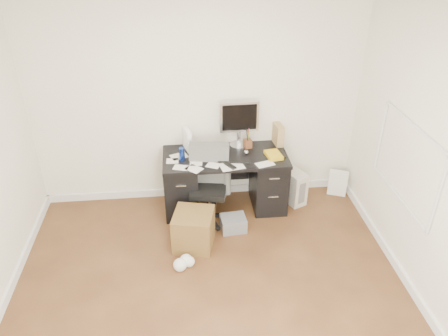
{
  "coord_description": "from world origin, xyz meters",
  "views": [
    {
      "loc": [
        -0.19,
        -2.93,
        3.29
      ],
      "look_at": [
        0.24,
        1.2,
        0.84
      ],
      "focal_mm": 35.0,
      "sensor_mm": 36.0,
      "label": 1
    }
  ],
  "objects_px": {
    "wicker_basket": "(194,229)",
    "pc_tower": "(291,185)",
    "desk": "(225,180)",
    "keyboard": "(234,160)",
    "office_chair": "(208,186)",
    "lcd_monitor": "(239,124)"
  },
  "relations": [
    {
      "from": "keyboard",
      "to": "wicker_basket",
      "type": "distance_m",
      "value": 0.94
    },
    {
      "from": "pc_tower",
      "to": "wicker_basket",
      "type": "distance_m",
      "value": 1.52
    },
    {
      "from": "wicker_basket",
      "to": "pc_tower",
      "type": "bearing_deg",
      "value": 30.89
    },
    {
      "from": "desk",
      "to": "wicker_basket",
      "type": "height_order",
      "value": "desk"
    },
    {
      "from": "pc_tower",
      "to": "wicker_basket",
      "type": "relative_size",
      "value": 1.04
    },
    {
      "from": "lcd_monitor",
      "to": "office_chair",
      "type": "relative_size",
      "value": 0.63
    },
    {
      "from": "lcd_monitor",
      "to": "office_chair",
      "type": "height_order",
      "value": "lcd_monitor"
    },
    {
      "from": "keyboard",
      "to": "office_chair",
      "type": "xyz_separation_m",
      "value": [
        -0.32,
        -0.09,
        -0.28
      ]
    },
    {
      "from": "lcd_monitor",
      "to": "keyboard",
      "type": "relative_size",
      "value": 1.59
    },
    {
      "from": "keyboard",
      "to": "pc_tower",
      "type": "height_order",
      "value": "keyboard"
    },
    {
      "from": "desk",
      "to": "lcd_monitor",
      "type": "xyz_separation_m",
      "value": [
        0.2,
        0.23,
        0.65
      ]
    },
    {
      "from": "office_chair",
      "to": "desk",
      "type": "bearing_deg",
      "value": 55.61
    },
    {
      "from": "desk",
      "to": "lcd_monitor",
      "type": "relative_size",
      "value": 2.49
    },
    {
      "from": "desk",
      "to": "office_chair",
      "type": "relative_size",
      "value": 1.57
    },
    {
      "from": "lcd_monitor",
      "to": "pc_tower",
      "type": "xyz_separation_m",
      "value": [
        0.68,
        -0.16,
        -0.83
      ]
    },
    {
      "from": "lcd_monitor",
      "to": "wicker_basket",
      "type": "height_order",
      "value": "lcd_monitor"
    },
    {
      "from": "desk",
      "to": "lcd_monitor",
      "type": "distance_m",
      "value": 0.72
    },
    {
      "from": "pc_tower",
      "to": "lcd_monitor",
      "type": "bearing_deg",
      "value": 143.63
    },
    {
      "from": "desk",
      "to": "keyboard",
      "type": "xyz_separation_m",
      "value": [
        0.09,
        -0.14,
        0.36
      ]
    },
    {
      "from": "office_chair",
      "to": "keyboard",
      "type": "bearing_deg",
      "value": 25.7
    },
    {
      "from": "office_chair",
      "to": "pc_tower",
      "type": "bearing_deg",
      "value": 25.46
    },
    {
      "from": "keyboard",
      "to": "office_chair",
      "type": "relative_size",
      "value": 0.4
    }
  ]
}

